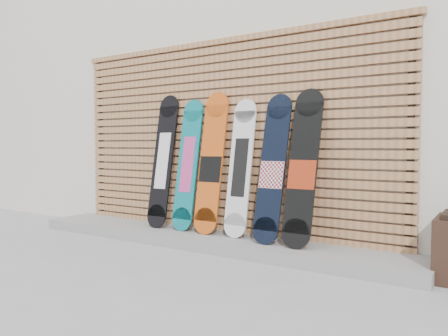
{
  "coord_description": "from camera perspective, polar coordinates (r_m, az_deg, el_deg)",
  "views": [
    {
      "loc": [
        2.58,
        -3.21,
        1.1
      ],
      "look_at": [
        0.03,
        0.75,
        0.85
      ],
      "focal_mm": 35.0,
      "sensor_mm": 36.0,
      "label": 1
    }
  ],
  "objects": [
    {
      "name": "snowboard_4",
      "position": [
        4.42,
        6.35,
        -0.07
      ],
      "size": [
        0.28,
        0.39,
        1.51
      ],
      "color": "black",
      "rests_on": "concrete_step"
    },
    {
      "name": "snowboard_1",
      "position": [
        5.05,
        -4.75,
        0.48
      ],
      "size": [
        0.27,
        0.3,
        1.51
      ],
      "color": "#0C6F76",
      "rests_on": "concrete_step"
    },
    {
      "name": "concrete_step",
      "position": [
        4.86,
        -2.29,
        -9.31
      ],
      "size": [
        4.6,
        0.7,
        0.12
      ],
      "primitive_type": "cube",
      "color": "gray",
      "rests_on": "ground"
    },
    {
      "name": "building",
      "position": [
        7.06,
        15.65,
        8.61
      ],
      "size": [
        12.0,
        5.0,
        3.6
      ],
      "primitive_type": "cube",
      "color": "beige",
      "rests_on": "ground"
    },
    {
      "name": "slat_wall",
      "position": [
        4.99,
        -0.39,
        4.27
      ],
      "size": [
        4.26,
        0.08,
        2.29
      ],
      "color": "#A46D44",
      "rests_on": "ground"
    },
    {
      "name": "snowboard_3",
      "position": [
        4.66,
        2.15,
        0.06
      ],
      "size": [
        0.27,
        0.29,
        1.48
      ],
      "color": "silver",
      "rests_on": "concrete_step"
    },
    {
      "name": "ground",
      "position": [
        4.26,
        -5.97,
        -11.93
      ],
      "size": [
        80.0,
        80.0,
        0.0
      ],
      "primitive_type": "plane",
      "color": "#949496",
      "rests_on": "ground"
    },
    {
      "name": "snowboard_5",
      "position": [
        4.28,
        10.26,
        0.02
      ],
      "size": [
        0.29,
        0.4,
        1.54
      ],
      "color": "black",
      "rests_on": "concrete_step"
    },
    {
      "name": "snowboard_0",
      "position": [
        5.27,
        -7.96,
        0.95
      ],
      "size": [
        0.28,
        0.32,
        1.59
      ],
      "color": "black",
      "rests_on": "concrete_step"
    },
    {
      "name": "snowboard_2",
      "position": [
        4.85,
        -1.68,
        0.63
      ],
      "size": [
        0.3,
        0.31,
        1.58
      ],
      "color": "#CC5315",
      "rests_on": "concrete_step"
    }
  ]
}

